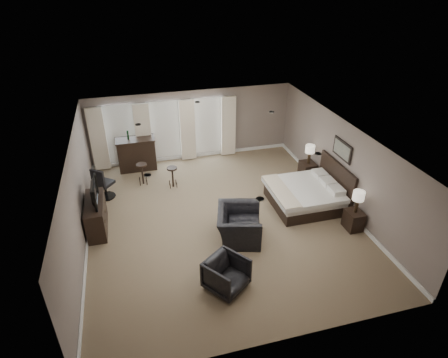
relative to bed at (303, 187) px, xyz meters
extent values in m
cube|color=brown|center=(-2.58, -0.07, -0.65)|extent=(7.60, 8.60, 0.04)
cube|color=silver|center=(-2.58, -0.07, 1.95)|extent=(7.60, 8.60, 0.04)
cube|color=slate|center=(-2.58, 4.18, 0.65)|extent=(7.50, 0.04, 2.60)
cube|color=slate|center=(-2.58, -4.32, 0.65)|extent=(7.50, 0.04, 2.60)
cube|color=slate|center=(-6.33, -0.07, 0.65)|extent=(0.04, 8.50, 2.60)
cube|color=slate|center=(1.17, -0.07, 0.65)|extent=(0.04, 8.50, 2.60)
cube|color=silver|center=(-5.18, 4.12, 0.60)|extent=(1.15, 0.04, 2.05)
cube|color=silver|center=(-3.58, 4.12, 0.60)|extent=(1.15, 0.04, 2.05)
cube|color=silver|center=(-1.98, 4.12, 0.60)|extent=(1.15, 0.04, 2.05)
cube|color=beige|center=(-5.93, 4.00, 0.53)|extent=(0.55, 0.12, 2.30)
cube|color=beige|center=(-4.38, 4.00, 0.53)|extent=(0.55, 0.12, 2.30)
cube|color=beige|center=(-2.78, 4.00, 0.53)|extent=(0.55, 0.12, 2.30)
cube|color=beige|center=(-1.23, 4.00, 0.53)|extent=(0.55, 0.12, 2.30)
cube|color=silver|center=(0.00, 0.00, 0.00)|extent=(2.06, 1.96, 1.31)
cube|color=black|center=(0.89, -1.45, -0.37)|extent=(0.42, 0.51, 0.56)
cube|color=black|center=(0.89, 1.45, -0.34)|extent=(0.47, 0.57, 0.62)
cube|color=beige|center=(0.89, -1.45, 0.23)|extent=(0.32, 0.32, 0.65)
cube|color=beige|center=(0.89, 1.45, 0.29)|extent=(0.32, 0.32, 0.65)
cube|color=slate|center=(1.12, 0.00, 1.10)|extent=(0.04, 0.96, 0.56)
cube|color=black|center=(-6.03, 0.41, -0.21)|extent=(0.49, 1.52, 0.88)
imported|color=black|center=(-6.03, 0.41, 0.30)|extent=(0.60, 1.05, 0.14)
imported|color=black|center=(-2.32, -1.01, -0.08)|extent=(1.19, 1.50, 1.15)
imported|color=black|center=(-3.13, -2.68, -0.22)|extent=(1.14, 1.13, 0.87)
cube|color=black|center=(-4.70, 3.76, -0.06)|extent=(1.35, 0.70, 1.18)
cube|color=black|center=(-4.61, 2.59, -0.28)|extent=(0.46, 0.46, 0.75)
cube|color=black|center=(-3.66, 2.14, -0.30)|extent=(0.39, 0.39, 0.72)
cube|color=black|center=(-5.82, 2.03, -0.11)|extent=(0.78, 0.78, 1.09)
camera|label=1|loc=(-4.80, -8.69, 5.82)|focal=30.00mm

